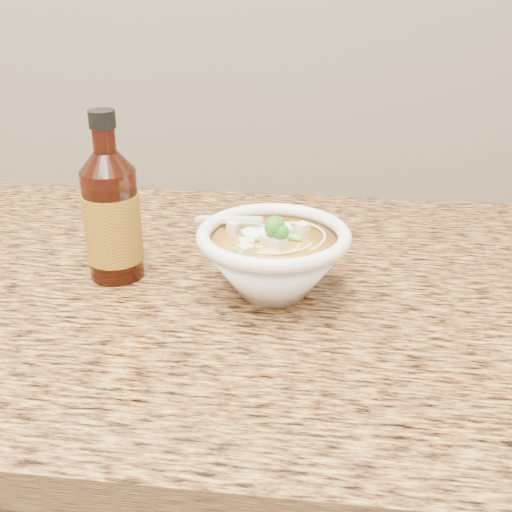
# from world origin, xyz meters

# --- Properties ---
(counter_slab) EXTENTS (4.00, 0.68, 0.04)m
(counter_slab) POSITION_xyz_m (0.00, 1.68, 0.88)
(counter_slab) COLOR #A67D3D
(counter_slab) RESTS_ON cabinet
(soup_bowl) EXTENTS (0.19, 0.17, 0.10)m
(soup_bowl) POSITION_xyz_m (0.29, 1.65, 0.94)
(soup_bowl) COLOR white
(soup_bowl) RESTS_ON counter_slab
(hot_sauce_bottle) EXTENTS (0.08, 0.08, 0.20)m
(hot_sauce_bottle) POSITION_xyz_m (0.10, 1.66, 0.98)
(hot_sauce_bottle) COLOR #3C1108
(hot_sauce_bottle) RESTS_ON counter_slab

